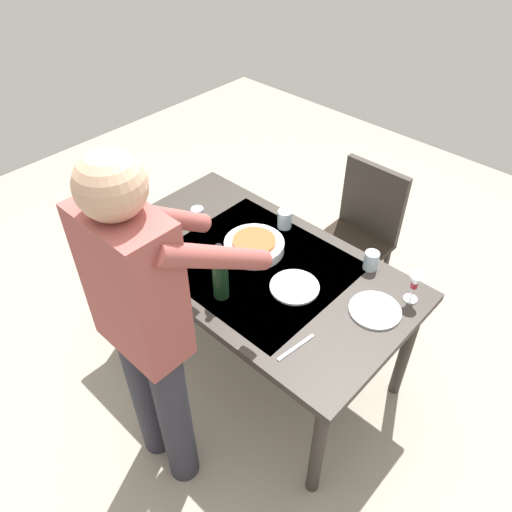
# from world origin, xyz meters

# --- Properties ---
(ground_plane) EXTENTS (6.00, 6.00, 0.00)m
(ground_plane) POSITION_xyz_m (0.00, 0.00, 0.00)
(ground_plane) COLOR #9E9384
(dining_table) EXTENTS (1.54, 0.87, 0.74)m
(dining_table) POSITION_xyz_m (0.00, 0.00, 0.67)
(dining_table) COLOR #332D28
(dining_table) RESTS_ON ground_plane
(chair_near) EXTENTS (0.40, 0.40, 0.91)m
(chair_near) POSITION_xyz_m (-0.08, -0.82, 0.53)
(chair_near) COLOR black
(chair_near) RESTS_ON ground_plane
(person_server) EXTENTS (0.42, 0.61, 1.69)m
(person_server) POSITION_xyz_m (-0.09, 0.70, 0.96)
(person_server) COLOR #2D2D38
(person_server) RESTS_ON ground_plane
(wine_bottle) EXTENTS (0.07, 0.07, 0.30)m
(wine_bottle) POSITION_xyz_m (-0.03, 0.26, 0.85)
(wine_bottle) COLOR black
(wine_bottle) RESTS_ON dining_table
(wine_glass_left) EXTENTS (0.07, 0.07, 0.15)m
(wine_glass_left) POSITION_xyz_m (-0.67, -0.30, 0.85)
(wine_glass_left) COLOR white
(wine_glass_left) RESTS_ON dining_table
(water_cup_near_left) EXTENTS (0.07, 0.07, 0.10)m
(water_cup_near_left) POSITION_xyz_m (0.44, -0.02, 0.79)
(water_cup_near_left) COLOR silver
(water_cup_near_left) RESTS_ON dining_table
(water_cup_near_right) EXTENTS (0.07, 0.07, 0.10)m
(water_cup_near_right) POSITION_xyz_m (-0.42, -0.35, 0.79)
(water_cup_near_right) COLOR silver
(water_cup_near_right) RESTS_ON dining_table
(water_cup_far_left) EXTENTS (0.08, 0.08, 0.10)m
(water_cup_far_left) POSITION_xyz_m (0.09, -0.32, 0.79)
(water_cup_far_left) COLOR silver
(water_cup_far_left) RESTS_ON dining_table
(serving_bowl_pasta) EXTENTS (0.30, 0.30, 0.07)m
(serving_bowl_pasta) POSITION_xyz_m (0.07, -0.07, 0.78)
(serving_bowl_pasta) COLOR silver
(serving_bowl_pasta) RESTS_ON dining_table
(side_bowl_salad) EXTENTS (0.18, 0.18, 0.07)m
(side_bowl_salad) POSITION_xyz_m (0.56, 0.20, 0.78)
(side_bowl_salad) COLOR silver
(side_bowl_salad) RESTS_ON dining_table
(dinner_plate_near) EXTENTS (0.23, 0.23, 0.01)m
(dinner_plate_near) POSITION_xyz_m (-0.24, -0.00, 0.75)
(dinner_plate_near) COLOR silver
(dinner_plate_near) RESTS_ON dining_table
(dinner_plate_far) EXTENTS (0.23, 0.23, 0.01)m
(dinner_plate_far) POSITION_xyz_m (-0.59, -0.13, 0.75)
(dinner_plate_far) COLOR silver
(dinner_plate_far) RESTS_ON dining_table
(table_knife) EXTENTS (0.04, 0.20, 0.00)m
(table_knife) POSITION_xyz_m (-0.47, 0.26, 0.75)
(table_knife) COLOR silver
(table_knife) RESTS_ON dining_table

